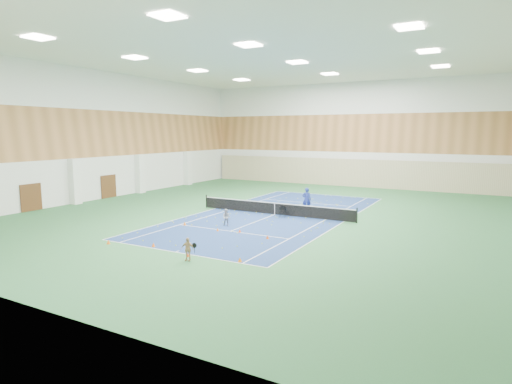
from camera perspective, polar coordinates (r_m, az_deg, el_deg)
ground at (r=33.03m, az=2.50°, el=-3.03°), size 40.00×40.00×0.00m
room_shell at (r=32.42m, az=2.57°, el=7.43°), size 36.00×40.00×12.00m
wood_cladding at (r=32.46m, az=2.59°, el=10.96°), size 36.00×40.00×8.00m
ceiling_light_grid at (r=32.90m, az=2.63°, el=17.80°), size 21.40×25.40×0.06m
court_surface at (r=33.03m, az=2.50°, el=-3.03°), size 10.97×23.77×0.01m
tennis_balls_scatter at (r=33.02m, az=2.50°, el=-2.96°), size 10.57×22.77×0.07m
tennis_net at (r=32.93m, az=2.51°, el=-2.10°), size 12.80×0.10×1.10m
back_curtain at (r=51.11m, az=12.36°, el=2.52°), size 35.40×0.16×3.20m
door_left_a at (r=38.87m, az=-27.79°, el=-0.64°), size 0.08×1.80×2.20m
door_left_b at (r=43.73m, az=-19.06°, el=0.71°), size 0.08×1.80×2.20m
coach at (r=34.44m, az=6.76°, el=-0.99°), size 0.81×0.65×1.93m
child_court at (r=29.08m, az=-3.96°, el=-3.40°), size 0.66×0.57×1.16m
child_apron at (r=21.55m, az=-9.11°, el=-7.53°), size 0.74×0.45×1.17m
ball_cart at (r=32.01m, az=3.58°, el=-2.65°), size 0.58×0.58×0.83m
cone_svc_a at (r=29.67m, az=-9.48°, el=-4.17°), size 0.22×0.22×0.24m
cone_svc_b at (r=27.68m, az=-5.14°, el=-5.02°), size 0.18×0.18×0.19m
cone_svc_c at (r=27.23m, az=-2.18°, el=-5.19°), size 0.19×0.19×0.21m
cone_svc_d at (r=25.60m, az=1.54°, el=-6.03°), size 0.20×0.20×0.22m
cone_base_a at (r=25.87m, az=-19.09°, el=-6.31°), size 0.22×0.22×0.24m
cone_base_b at (r=24.55m, az=-13.52°, el=-6.86°), size 0.21×0.21×0.23m
cone_base_c at (r=22.36m, az=-9.09°, el=-8.27°), size 0.17×0.17×0.19m
cone_base_d at (r=21.20m, az=-2.16°, el=-9.00°), size 0.22×0.22×0.24m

